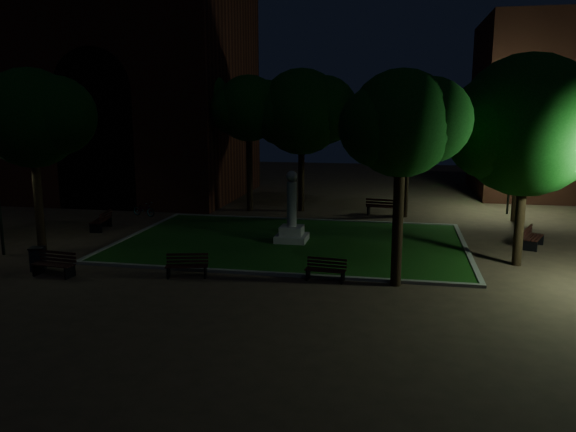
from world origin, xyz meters
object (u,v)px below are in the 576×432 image
bench_right_side (532,238)px  trash_bin (38,259)px  bench_far_side (382,207)px  bench_near_left (187,266)px  bench_left_side (102,221)px  bench_west_near (55,265)px  bicycle (144,209)px  bench_near_right (326,270)px  monument (292,222)px

bench_right_side → trash_bin: 20.39m
bench_far_side → bench_near_left: bearing=72.3°
trash_bin → bench_left_side: bearing=100.7°
bench_west_near → bench_far_side: (11.28, 14.18, 0.05)m
bench_near_left → bench_right_side: size_ratio=0.91×
bicycle → bench_near_left: bearing=-130.6°
bench_right_side → bench_near_left: bearing=140.8°
bench_west_near → bench_far_side: bench_far_side is taller
bench_right_side → bicycle: 20.20m
bench_west_near → bicycle: bearing=106.0°
trash_bin → bicycle: trash_bin is taller
bench_near_left → bench_west_near: bearing=175.7°
bench_far_side → bicycle: (-13.20, -2.83, -0.06)m
bench_left_side → trash_bin: bearing=0.4°
bench_west_near → bench_right_side: size_ratio=0.94×
bench_near_right → bench_far_side: 12.93m
bench_near_left → bicycle: bearing=108.4°
bench_near_right → bench_far_side: (1.54, 12.84, 0.09)m
bench_near_right → trash_bin: bearing=-170.0°
bench_near_right → bench_left_side: bearing=158.3°
monument → bench_far_side: 8.43m
bench_near_left → bench_west_near: bench_west_near is taller
bench_near_left → bicycle: bench_near_left is taller
bench_left_side → trash_bin: (1.33, -7.07, 0.01)m
trash_bin → bicycle: (-0.88, 10.85, -0.05)m
monument → bench_near_left: bearing=-115.0°
monument → bench_right_side: monument is taller
monument → bench_far_side: size_ratio=1.73×
monument → bench_near_right: size_ratio=2.17×
bench_near_right → bicycle: 15.37m
monument → bench_left_side: (-9.86, 0.91, -0.51)m
bench_far_side → bench_left_side: bearing=34.2°
bench_left_side → bench_far_side: bench_far_side is taller
bench_near_right → bench_right_side: (8.24, 6.54, 0.06)m
bench_near_right → bicycle: bicycle is taller
trash_bin → bench_near_left: bearing=3.1°
bench_left_side → bench_near_left: bearing=36.3°
bench_west_near → trash_bin: (-1.04, 0.51, 0.04)m
bench_left_side → trash_bin: 7.19m
bicycle → bench_near_right: bearing=-113.6°
bench_right_side → bicycle: size_ratio=1.14×
monument → bench_far_side: monument is taller
monument → bicycle: monument is taller
bench_right_side → trash_bin: bearing=133.9°
bench_west_near → bench_far_side: bearing=57.9°
monument → bench_west_near: monument is taller
monument → bench_near_right: monument is taller
bench_right_side → bench_far_side: 9.19m
bench_near_left → bench_right_side: 14.98m
bench_right_side → monument: bearing=119.3°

